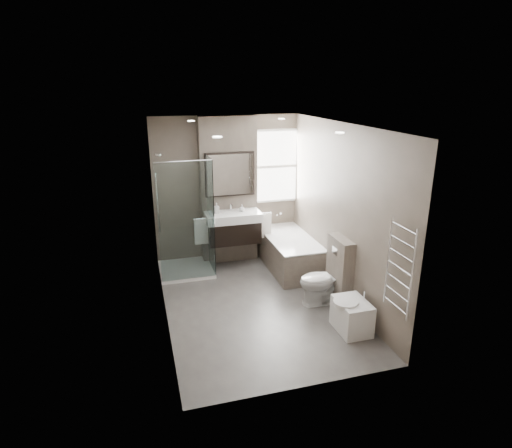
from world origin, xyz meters
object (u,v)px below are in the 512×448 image
object	(u,v)px
bathtub	(289,251)
toilet	(324,280)
bidet	(351,315)
vanity	(233,227)

from	to	relation	value
bathtub	toilet	distance (m)	1.34
bidet	vanity	bearing A→B (deg)	112.44
vanity	toilet	xyz separation A→B (m)	(0.97, -1.66, -0.37)
vanity	bidet	xyz separation A→B (m)	(1.01, -2.45, -0.52)
bathtub	toilet	xyz separation A→B (m)	(0.05, -1.34, 0.05)
bathtub	toilet	size ratio (longest dim) A/B	2.18
vanity	bathtub	size ratio (longest dim) A/B	0.59
bathtub	bidet	xyz separation A→B (m)	(0.09, -2.13, -0.09)
toilet	vanity	bearing A→B (deg)	-149.11
toilet	bidet	bearing A→B (deg)	3.84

